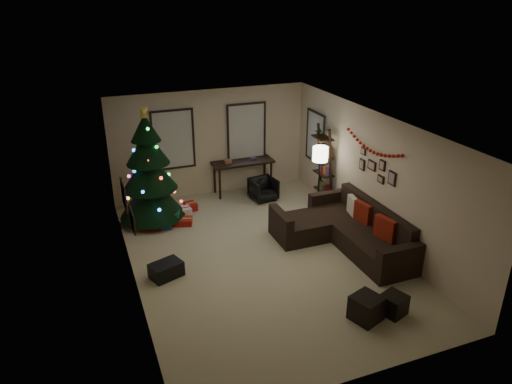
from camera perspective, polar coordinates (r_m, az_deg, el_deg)
floor at (r=9.73m, az=0.74°, el=-7.63°), size 7.00×7.00×0.00m
ceiling at (r=8.65m, az=0.83°, el=7.89°), size 7.00×7.00×0.00m
wall_back at (r=12.21m, az=-5.41°, el=5.83°), size 5.00×0.00×5.00m
wall_front at (r=6.41m, az=12.85°, el=-12.12°), size 5.00×0.00×5.00m
wall_left at (r=8.57m, az=-14.93°, el=-2.75°), size 0.00×7.00×7.00m
wall_right at (r=10.24m, az=13.87°, el=1.72°), size 0.00×7.00×7.00m
window_back_left at (r=11.92m, az=-9.81°, el=6.15°), size 1.05×0.06×1.50m
window_back_right at (r=12.41m, az=-1.16°, el=7.17°), size 1.05×0.06×1.50m
window_right_wall at (r=12.22m, az=7.10°, el=6.50°), size 0.06×0.90×1.30m
christmas_tree at (r=10.92m, az=-12.54°, el=1.99°), size 1.47×1.47×2.73m
presents at (r=11.23m, az=-10.29°, el=-2.88°), size 1.50×1.01×0.30m
sofa at (r=10.21m, az=10.63°, el=-4.57°), size 1.99×2.88×0.89m
pillow_red_a at (r=9.70m, az=15.08°, el=-4.28°), size 0.24×0.50×0.48m
pillow_red_b at (r=10.27m, az=12.55°, el=-2.42°), size 0.18×0.45×0.44m
pillow_cream at (r=10.56m, az=11.42°, el=-1.63°), size 0.18×0.41×0.40m
ottoman_near at (r=8.17m, az=12.97°, el=-13.28°), size 0.56×0.56×0.42m
ottoman_far at (r=8.42m, az=16.01°, el=-12.71°), size 0.47×0.47×0.35m
desk at (r=12.37m, az=-1.58°, el=3.25°), size 1.59×0.57×0.86m
desk_chair at (r=12.08m, az=0.88°, el=0.35°), size 0.62×0.59×0.57m
bookshelf at (r=11.63m, az=8.11°, el=2.84°), size 0.30×0.59×2.02m
potted_plant at (r=11.55m, az=7.81°, el=7.12°), size 0.52×0.46×0.51m
floor_lamp at (r=11.01m, az=7.61°, el=3.96°), size 0.35×0.35×1.66m
art_map at (r=9.12m, az=-15.42°, el=-0.36°), size 0.04×0.60×0.50m
art_abstract at (r=8.09m, az=-14.45°, el=-3.27°), size 0.04×0.45×0.35m
gallery at (r=10.09m, az=14.13°, el=2.73°), size 0.03×1.25×0.54m
garland at (r=10.07m, az=13.68°, el=5.32°), size 0.08×1.90×0.30m
stocking_left at (r=12.21m, az=-6.13°, el=6.11°), size 0.20×0.05×0.36m
stocking_right at (r=12.28m, az=-4.64°, el=6.52°), size 0.20×0.05×0.36m
storage_bin at (r=9.18m, az=-10.61°, el=-9.08°), size 0.67×0.56×0.29m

